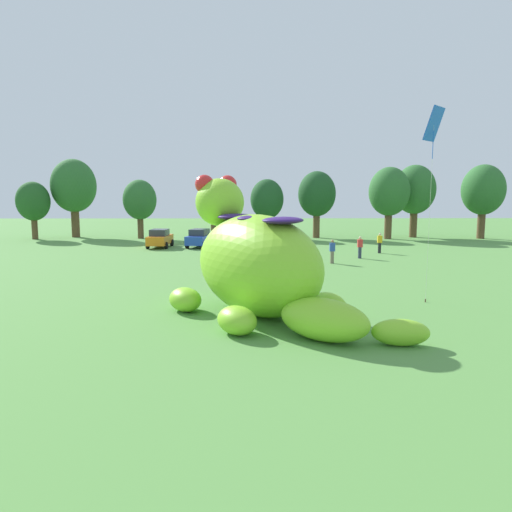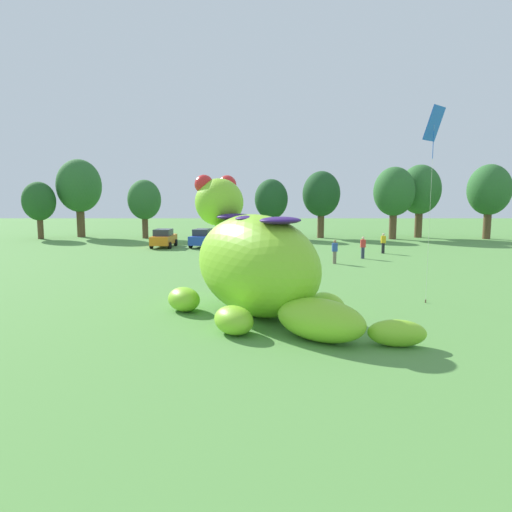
% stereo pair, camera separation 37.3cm
% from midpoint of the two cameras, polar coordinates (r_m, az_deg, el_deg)
% --- Properties ---
extents(ground_plane, '(160.00, 160.00, 0.00)m').
position_cam_midpoint_polar(ground_plane, '(19.88, 2.88, -6.77)').
color(ground_plane, '#568E42').
extents(giant_inflatable_creature, '(9.62, 9.49, 5.81)m').
position_cam_midpoint_polar(giant_inflatable_creature, '(19.01, 0.62, -0.88)').
color(giant_inflatable_creature, '#8CD12D').
rests_on(giant_inflatable_creature, ground).
extents(car_orange, '(2.09, 4.18, 1.72)m').
position_cam_midpoint_polar(car_orange, '(44.74, -10.85, 2.16)').
color(car_orange, orange).
rests_on(car_orange, ground).
extents(car_blue, '(2.52, 4.35, 1.72)m').
position_cam_midpoint_polar(car_blue, '(44.38, -6.05, 2.21)').
color(car_blue, '#2347B7').
rests_on(car_blue, ground).
extents(car_white, '(2.06, 4.16, 1.72)m').
position_cam_midpoint_polar(car_white, '(43.52, -2.37, 2.14)').
color(car_white, white).
rests_on(car_white, ground).
extents(tree_far_left, '(3.59, 3.59, 6.38)m').
position_cam_midpoint_polar(tree_far_left, '(57.54, -24.71, 6.07)').
color(tree_far_left, brown).
rests_on(tree_far_left, ground).
extents(tree_left, '(5.09, 5.09, 9.04)m').
position_cam_midpoint_polar(tree_left, '(58.49, -20.51, 7.99)').
color(tree_left, brown).
rests_on(tree_left, ground).
extents(tree_mid_left, '(3.73, 3.73, 6.62)m').
position_cam_midpoint_polar(tree_mid_left, '(54.40, -13.16, 6.68)').
color(tree_mid_left, brown).
rests_on(tree_mid_left, ground).
extents(tree_centre_left, '(3.61, 3.61, 6.41)m').
position_cam_midpoint_polar(tree_centre_left, '(54.62, -4.37, 6.71)').
color(tree_centre_left, brown).
rests_on(tree_centre_left, ground).
extents(tree_centre, '(3.77, 3.77, 6.70)m').
position_cam_midpoint_polar(tree_centre, '(53.27, 2.24, 6.91)').
color(tree_centre, brown).
rests_on(tree_centre, ground).
extents(tree_centre_right, '(4.29, 4.29, 7.61)m').
position_cam_midpoint_polar(tree_centre_right, '(54.11, 8.35, 7.48)').
color(tree_centre_right, brown).
rests_on(tree_centre_right, ground).
extents(tree_mid_right, '(4.51, 4.51, 8.00)m').
position_cam_midpoint_polar(tree_mid_right, '(54.30, 16.90, 7.51)').
color(tree_mid_right, brown).
rests_on(tree_mid_right, ground).
extents(tree_right, '(4.71, 4.71, 8.36)m').
position_cam_midpoint_polar(tree_right, '(57.31, 19.77, 7.61)').
color(tree_right, brown).
rests_on(tree_right, ground).
extents(tree_far_right, '(4.68, 4.68, 8.30)m').
position_cam_midpoint_polar(tree_far_right, '(58.46, 26.98, 7.19)').
color(tree_far_right, brown).
rests_on(tree_far_right, ground).
extents(spectator_near_inflatable, '(0.38, 0.26, 1.71)m').
position_cam_midpoint_polar(spectator_near_inflatable, '(40.71, 15.72, 1.49)').
color(spectator_near_inflatable, black).
rests_on(spectator_near_inflatable, ground).
extents(spectator_mid_field, '(0.38, 0.26, 1.71)m').
position_cam_midpoint_polar(spectator_mid_field, '(40.20, 1.58, 1.70)').
color(spectator_mid_field, '#726656').
rests_on(spectator_mid_field, ground).
extents(spectator_by_cars, '(0.38, 0.26, 1.71)m').
position_cam_midpoint_polar(spectator_by_cars, '(33.87, 10.08, 0.51)').
color(spectator_by_cars, '#726656').
rests_on(spectator_by_cars, ground).
extents(spectator_wandering, '(0.38, 0.26, 1.71)m').
position_cam_midpoint_polar(spectator_wandering, '(36.98, 13.40, 0.99)').
color(spectator_wandering, '#2D334C').
rests_on(spectator_wandering, ground).
extents(tethered_flying_kite, '(1.13, 1.13, 8.70)m').
position_cam_midpoint_polar(tethered_flying_kite, '(22.47, 21.58, 14.51)').
color(tethered_flying_kite, brown).
rests_on(tethered_flying_kite, ground).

